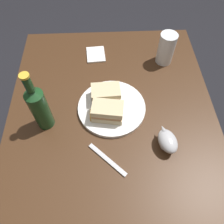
{
  "coord_description": "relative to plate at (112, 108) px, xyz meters",
  "views": [
    {
      "loc": [
        0.46,
        -0.02,
        1.55
      ],
      "look_at": [
        -0.04,
        -0.0,
        0.79
      ],
      "focal_mm": 35.8,
      "sensor_mm": 36.0,
      "label": 1
    }
  ],
  "objects": [
    {
      "name": "potato_wedge_middle",
      "position": [
        -0.01,
        -0.03,
        0.02
      ],
      "size": [
        0.03,
        0.05,
        0.02
      ],
      "primitive_type": "cube",
      "rotation": [
        0.0,
        0.0,
        4.8
      ],
      "color": "#AD702D",
      "rests_on": "plate"
    },
    {
      "name": "potato_wedge_back",
      "position": [
        0.04,
        -0.08,
        0.02
      ],
      "size": [
        0.05,
        0.02,
        0.02
      ],
      "primitive_type": "cube",
      "rotation": [
        0.0,
        0.0,
        0.04
      ],
      "color": "gold",
      "rests_on": "plate"
    },
    {
      "name": "cider_bottle",
      "position": [
        0.06,
        -0.27,
        0.11
      ],
      "size": [
        0.07,
        0.07,
        0.29
      ],
      "color": "#19421E",
      "rests_on": "dining_table"
    },
    {
      "name": "napkin",
      "position": [
        -0.33,
        -0.07,
        -0.0
      ],
      "size": [
        0.12,
        0.1,
        0.01
      ],
      "primitive_type": "cube",
      "rotation": [
        0.0,
        0.0,
        0.07
      ],
      "color": "white",
      "rests_on": "dining_table"
    },
    {
      "name": "potato_wedge_front",
      "position": [
        0.05,
        -0.05,
        0.02
      ],
      "size": [
        0.04,
        0.05,
        0.02
      ],
      "primitive_type": "cube",
      "rotation": [
        0.0,
        0.0,
        2.04
      ],
      "color": "#AD702D",
      "rests_on": "plate"
    },
    {
      "name": "ground_plane",
      "position": [
        0.07,
        0.0,
        -0.77
      ],
      "size": [
        6.0,
        6.0,
        0.0
      ],
      "primitive_type": "plane",
      "color": "black"
    },
    {
      "name": "dining_table",
      "position": [
        0.07,
        0.0,
        -0.39
      ],
      "size": [
        1.18,
        0.88,
        0.76
      ],
      "primitive_type": "cube",
      "color": "#422816",
      "rests_on": "ground"
    },
    {
      "name": "gravy_boat",
      "position": [
        0.18,
        0.2,
        0.03
      ],
      "size": [
        0.12,
        0.09,
        0.07
      ],
      "color": "#B7B7BC",
      "rests_on": "dining_table"
    },
    {
      "name": "pint_glass",
      "position": [
        -0.28,
        0.27,
        0.06
      ],
      "size": [
        0.08,
        0.08,
        0.15
      ],
      "color": "white",
      "rests_on": "dining_table"
    },
    {
      "name": "sandwich_half_left",
      "position": [
        -0.05,
        -0.02,
        0.04
      ],
      "size": [
        0.08,
        0.12,
        0.06
      ],
      "color": "beige",
      "rests_on": "plate"
    },
    {
      "name": "fork",
      "position": [
        0.23,
        -0.03,
        -0.0
      ],
      "size": [
        0.14,
        0.14,
        0.01
      ],
      "primitive_type": "cube",
      "rotation": [
        0.0,
        0.0,
        3.94
      ],
      "color": "silver",
      "rests_on": "dining_table"
    },
    {
      "name": "plate",
      "position": [
        0.0,
        0.0,
        0.0
      ],
      "size": [
        0.29,
        0.29,
        0.02
      ],
      "primitive_type": "cylinder",
      "color": "white",
      "rests_on": "dining_table"
    },
    {
      "name": "sandwich_half_right",
      "position": [
        0.05,
        -0.02,
        0.04
      ],
      "size": [
        0.09,
        0.13,
        0.07
      ],
      "color": "beige",
      "rests_on": "plate"
    }
  ]
}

